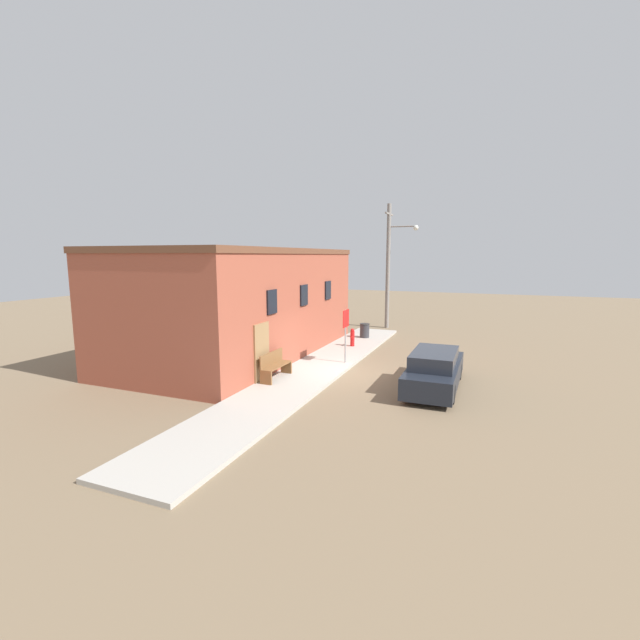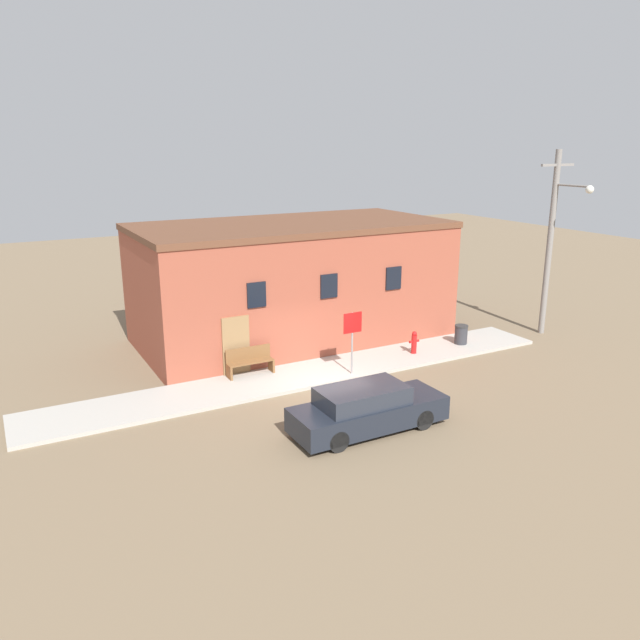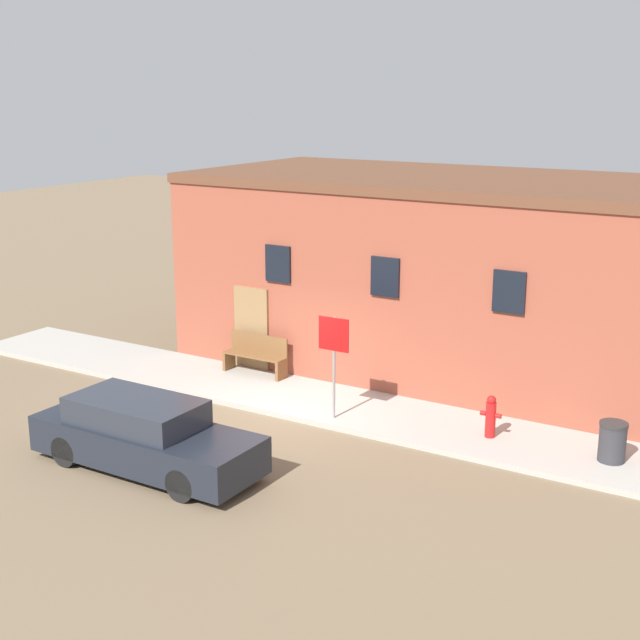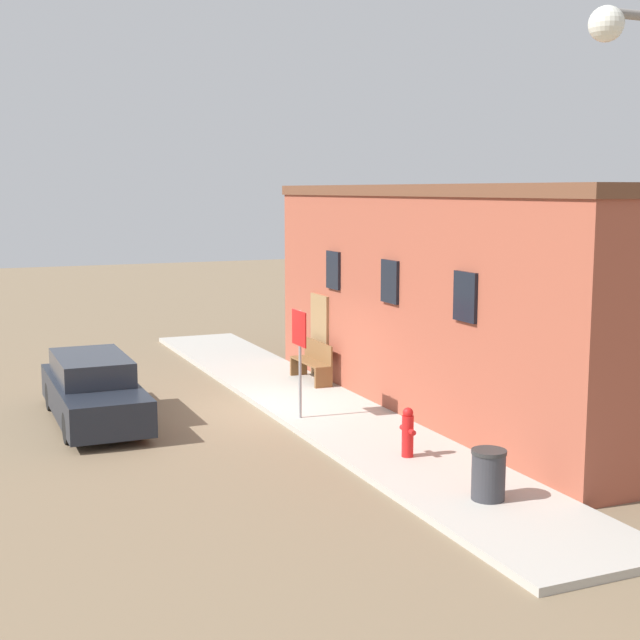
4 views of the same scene
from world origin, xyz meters
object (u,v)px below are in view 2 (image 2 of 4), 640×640
trash_bin (461,334)px  parked_car (367,409)px  bench (250,361)px  stop_sign (352,331)px  utility_pole (553,238)px  fire_hydrant (414,342)px

trash_bin → parked_car: bearing=-148.2°
bench → trash_bin: (8.86, -0.84, -0.09)m
stop_sign → bench: bearing=152.8°
stop_sign → utility_pole: (10.02, 0.48, 2.47)m
stop_sign → parked_car: (-1.86, -3.87, -1.04)m
bench → parked_car: parked_car is taller
trash_bin → parked_car: size_ratio=0.17×
parked_car → stop_sign: bearing=64.3°
fire_hydrant → trash_bin: fire_hydrant is taller
stop_sign → utility_pole: utility_pole is taller
stop_sign → utility_pole: 10.33m
fire_hydrant → trash_bin: size_ratio=1.15×
trash_bin → utility_pole: 5.70m
utility_pole → stop_sign: bearing=-177.3°
parked_car → trash_bin: bearing=31.8°
bench → parked_car: (1.34, -5.51, 0.05)m
stop_sign → trash_bin: (5.66, 0.80, -1.19)m
fire_hydrant → utility_pole: 7.67m
fire_hydrant → bench: bench is taller
fire_hydrant → stop_sign: size_ratio=0.40×
fire_hydrant → bench: 6.51m
stop_sign → trash_bin: bearing=8.1°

